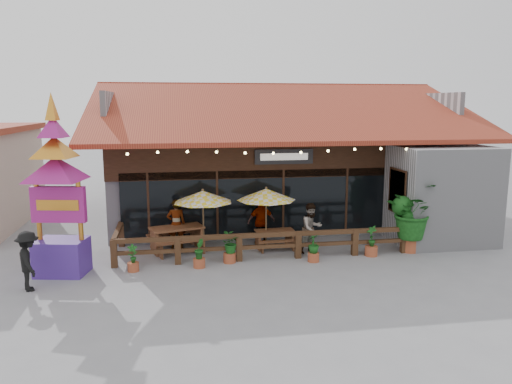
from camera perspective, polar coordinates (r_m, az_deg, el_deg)
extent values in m
plane|color=gray|center=(17.62, 5.99, -6.94)|extent=(100.00, 100.00, 0.00)
cube|color=#B2B2B7|center=(23.88, 1.64, 2.50)|extent=(14.00, 10.00, 4.00)
cube|color=#381F11|center=(18.51, 0.10, 4.06)|extent=(11.00, 0.16, 1.60)
cube|color=black|center=(18.75, 0.11, -1.12)|extent=(10.00, 0.12, 2.40)
cube|color=tan|center=(18.94, 0.01, -1.01)|extent=(9.80, 0.05, 2.20)
cube|color=#B2B2B7|center=(19.80, 20.39, -0.28)|extent=(3.50, 2.70, 3.60)
cube|color=red|center=(18.80, 15.86, 0.08)|extent=(0.06, 1.20, 1.50)
cube|color=#381F11|center=(18.80, 15.83, 0.07)|extent=(0.04, 1.34, 1.64)
cube|color=#A03B24|center=(20.26, 3.60, 9.37)|extent=(15.50, 7.05, 2.37)
cube|color=#A03B24|center=(27.12, 0.24, 9.55)|extent=(15.50, 7.05, 2.37)
cube|color=#A03B24|center=(23.70, 1.69, 12.19)|extent=(15.50, 0.30, 0.12)
cube|color=#B2B2B7|center=(23.37, -15.62, 8.62)|extent=(0.20, 9.00, 1.80)
cube|color=#B2B2B7|center=(25.95, 17.21, 8.64)|extent=(0.20, 9.00, 1.80)
cube|color=black|center=(18.58, 3.21, 4.07)|extent=(2.20, 0.10, 0.55)
cube|color=silver|center=(18.53, 3.25, 4.05)|extent=(1.80, 0.02, 0.25)
cube|color=#381F11|center=(18.48, -12.20, -1.51)|extent=(0.08, 0.08, 2.40)
cube|color=#381F11|center=(18.52, -4.45, -1.29)|extent=(0.08, 0.08, 2.40)
cube|color=#381F11|center=(18.89, 3.12, -1.05)|extent=(0.08, 0.08, 2.40)
cube|color=#381F11|center=(19.58, 10.28, -0.80)|extent=(0.08, 0.08, 2.40)
sphere|color=#FFEB8C|center=(16.46, -14.49, 4.22)|extent=(0.09, 0.09, 0.09)
sphere|color=#FFEB8C|center=(16.40, -11.18, 4.47)|extent=(0.09, 0.09, 0.09)
sphere|color=#FFEB8C|center=(16.40, -7.85, 4.59)|extent=(0.09, 0.09, 0.09)
sphere|color=#FFEB8C|center=(16.45, -4.53, 4.58)|extent=(0.09, 0.09, 0.09)
sphere|color=#FFEB8C|center=(16.56, -1.24, 4.49)|extent=(0.09, 0.09, 0.09)
sphere|color=#FFEB8C|center=(16.73, 1.99, 4.45)|extent=(0.09, 0.09, 0.09)
sphere|color=#FFEB8C|center=(16.94, 5.15, 4.52)|extent=(0.09, 0.09, 0.09)
sphere|color=#FFEB8C|center=(17.20, 8.23, 4.67)|extent=(0.09, 0.09, 0.09)
sphere|color=#FFEB8C|center=(17.50, 11.21, 4.80)|extent=(0.09, 0.09, 0.09)
sphere|color=#FFEB8C|center=(17.86, 14.08, 4.82)|extent=(0.09, 0.09, 0.09)
sphere|color=#FFEB8C|center=(18.26, 16.82, 4.72)|extent=(0.09, 0.09, 0.09)
cube|color=#4B2F1A|center=(16.54, -15.93, -6.79)|extent=(0.20, 0.20, 0.90)
cube|color=#4B2F1A|center=(16.42, -8.94, -6.64)|extent=(0.20, 0.20, 0.90)
cube|color=#4B2F1A|center=(16.54, -1.95, -6.39)|extent=(0.20, 0.20, 0.90)
cube|color=#4B2F1A|center=(16.91, 4.82, -6.06)|extent=(0.20, 0.20, 0.90)
cube|color=#4B2F1A|center=(17.49, 11.22, -5.67)|extent=(0.20, 0.20, 0.90)
cube|color=#4B2F1A|center=(18.19, 16.56, -5.29)|extent=(0.20, 0.20, 0.90)
cube|color=#4B2F1A|center=(16.57, 1.14, -4.92)|extent=(9.80, 0.16, 0.14)
cube|color=#4B2F1A|center=(16.68, 1.13, -6.25)|extent=(9.80, 0.12, 0.12)
cube|color=#4B2F1A|center=(17.63, -15.54, -4.38)|extent=(0.16, 2.50, 0.14)
cube|color=#4B2F1A|center=(18.83, -15.12, -4.70)|extent=(0.20, 0.20, 0.90)
cylinder|color=brown|center=(17.59, -6.03, -3.43)|extent=(0.05, 0.05, 2.09)
cone|color=yellow|center=(17.41, -6.09, -0.51)|extent=(2.63, 2.63, 0.41)
sphere|color=brown|center=(17.37, -6.10, 0.23)|extent=(0.09, 0.09, 0.09)
cylinder|color=black|center=(17.86, -5.97, -6.61)|extent=(0.40, 0.40, 0.05)
cylinder|color=brown|center=(17.85, 1.16, -3.16)|extent=(0.05, 0.05, 2.11)
cone|color=yellow|center=(17.67, 1.17, -0.27)|extent=(2.29, 2.29, 0.41)
sphere|color=brown|center=(17.63, 1.17, 0.47)|extent=(0.09, 0.09, 0.09)
cylinder|color=black|center=(18.11, 1.15, -6.32)|extent=(0.40, 0.40, 0.05)
cube|color=brown|center=(17.74, -9.06, -4.06)|extent=(1.99, 1.34, 0.07)
cube|color=brown|center=(17.65, -11.52, -5.63)|extent=(0.31, 0.79, 0.84)
cube|color=brown|center=(18.09, -6.59, -5.11)|extent=(0.31, 0.79, 0.84)
cube|color=brown|center=(17.25, -8.42, -5.63)|extent=(1.84, 0.82, 0.06)
cube|color=brown|center=(18.41, -9.60, -4.66)|extent=(1.84, 0.82, 0.06)
cube|color=brown|center=(17.93, 2.15, -4.46)|extent=(1.42, 0.72, 0.05)
cube|color=brown|center=(17.88, 0.24, -5.56)|extent=(0.10, 0.61, 0.64)
cube|color=brown|center=(18.17, 4.01, -5.33)|extent=(0.10, 0.61, 0.64)
cube|color=brown|center=(17.55, 2.53, -5.66)|extent=(1.40, 0.31, 0.04)
cube|color=brown|center=(18.44, 1.77, -4.88)|extent=(1.40, 0.31, 0.04)
cube|color=#47268C|center=(16.39, -21.28, -6.91)|extent=(1.63, 1.35, 1.08)
cube|color=#9E1D76|center=(16.01, -21.65, -1.32)|extent=(1.64, 0.54, 1.08)
cube|color=orange|center=(15.89, -21.74, -1.41)|extent=(1.25, 0.28, 0.32)
cylinder|color=orange|center=(16.19, -23.79, -2.00)|extent=(0.14, 0.14, 1.81)
cylinder|color=orange|center=(15.92, -19.38, -1.91)|extent=(0.14, 0.14, 1.81)
pyramid|color=#9E1D76|center=(15.81, -21.98, 3.82)|extent=(2.56, 2.56, 0.72)
pyramid|color=orange|center=(15.76, -22.12, 5.95)|extent=(1.81, 1.81, 0.63)
pyramid|color=#9E1D76|center=(15.74, -22.26, 8.08)|extent=(1.17, 1.17, 0.63)
pyramid|color=orange|center=(15.74, -22.43, 10.54)|extent=(0.53, 0.53, 0.81)
cylinder|color=#9C472A|center=(18.46, 17.12, -5.77)|extent=(0.66, 0.66, 0.48)
imported|color=#1B611D|center=(18.17, 17.32, -2.04)|extent=(2.34, 2.35, 1.97)
sphere|color=#1B611D|center=(18.23, 17.88, -3.23)|extent=(0.66, 0.66, 0.66)
sphere|color=#1B611D|center=(18.28, 16.71, -2.43)|extent=(0.57, 0.57, 0.57)
imported|color=#381F11|center=(18.06, -9.11, -3.64)|extent=(0.68, 0.47, 1.80)
imported|color=#381F11|center=(17.42, 6.37, -4.13)|extent=(1.05, 0.95, 1.76)
imported|color=#381F11|center=(18.34, 0.60, -3.37)|extent=(1.08, 0.56, 1.75)
imported|color=black|center=(15.27, -24.58, -7.18)|extent=(1.01, 1.25, 1.69)
cylinder|color=#9C472A|center=(16.09, -13.85, -8.31)|extent=(0.35, 0.35, 0.28)
imported|color=#1B611D|center=(15.97, -13.91, -6.84)|extent=(0.34, 0.27, 0.58)
cylinder|color=#9C472A|center=(16.08, -6.50, -8.06)|extent=(0.38, 0.38, 0.30)
imported|color=#1B611D|center=(15.94, -6.53, -6.48)|extent=(0.33, 0.38, 0.62)
cylinder|color=#9C472A|center=(16.48, -3.04, -7.51)|extent=(0.41, 0.41, 0.33)
imported|color=#1B611D|center=(16.33, -3.06, -5.84)|extent=(0.77, 0.73, 0.67)
cylinder|color=#9C472A|center=(16.66, 6.58, -7.41)|extent=(0.38, 0.38, 0.30)
imported|color=#1B611D|center=(16.53, 6.61, -5.89)|extent=(0.49, 0.49, 0.62)
cylinder|color=#9C472A|center=(17.60, 13.02, -6.58)|extent=(0.43, 0.43, 0.34)
imported|color=#1B611D|center=(17.46, 13.09, -4.92)|extent=(0.37, 0.44, 0.71)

